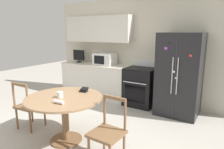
{
  "coord_description": "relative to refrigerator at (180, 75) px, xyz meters",
  "views": [
    {
      "loc": [
        2.07,
        -2.09,
        1.77
      ],
      "look_at": [
        0.05,
        1.15,
        0.95
      ],
      "focal_mm": 32.0,
      "sensor_mm": 36.0,
      "label": 1
    }
  ],
  "objects": [
    {
      "name": "refrigerator",
      "position": [
        0.0,
        0.0,
        0.0
      ],
      "size": [
        0.86,
        0.8,
        1.76
      ],
      "color": "black",
      "rests_on": "ground_plane"
    },
    {
      "name": "ground_plane",
      "position": [
        -1.1,
        -2.2,
        -0.88
      ],
      "size": [
        14.0,
        14.0,
        0.0
      ],
      "primitive_type": "plane",
      "color": "#B2ADA3"
    },
    {
      "name": "oven_range",
      "position": [
        -0.92,
        0.07,
        -0.41
      ],
      "size": [
        0.71,
        0.68,
        1.08
      ],
      "color": "black",
      "rests_on": "ground_plane"
    },
    {
      "name": "kitchen_counter",
      "position": [
        -2.29,
        0.09,
        -0.43
      ],
      "size": [
        2.03,
        0.64,
        0.9
      ],
      "color": "silver",
      "rests_on": "ground_plane"
    },
    {
      "name": "microwave",
      "position": [
        -1.99,
        0.11,
        0.18
      ],
      "size": [
        0.56,
        0.39,
        0.31
      ],
      "color": "white",
      "rests_on": "kitchen_counter"
    },
    {
      "name": "dining_table",
      "position": [
        -1.27,
        -2.13,
        -0.26
      ],
      "size": [
        1.22,
        1.22,
        0.76
      ],
      "color": "#997551",
      "rests_on": "ground_plane"
    },
    {
      "name": "dining_chair_left",
      "position": [
        -2.16,
        -2.16,
        -0.44
      ],
      "size": [
        0.46,
        0.46,
        0.9
      ],
      "rotation": [
        0.0,
        0.0,
        6.38
      ],
      "color": "brown",
      "rests_on": "ground_plane"
    },
    {
      "name": "folded_napkin",
      "position": [
        -1.11,
        -2.39,
        -0.09
      ],
      "size": [
        0.16,
        0.07,
        0.05
      ],
      "color": "silver",
      "rests_on": "dining_table"
    },
    {
      "name": "countertop_tv",
      "position": [
        -2.91,
        0.11,
        0.21
      ],
      "size": [
        0.38,
        0.16,
        0.36
      ],
      "color": "black",
      "rests_on": "kitchen_counter"
    },
    {
      "name": "dining_chair_right",
      "position": [
        -0.38,
        -2.22,
        -0.44
      ],
      "size": [
        0.44,
        0.44,
        0.9
      ],
      "rotation": [
        0.0,
        0.0,
        3.1
      ],
      "color": "brown",
      "rests_on": "ground_plane"
    },
    {
      "name": "candle_glass",
      "position": [
        -1.3,
        -2.18,
        -0.08
      ],
      "size": [
        0.09,
        0.09,
        0.09
      ],
      "color": "silver",
      "rests_on": "dining_table"
    },
    {
      "name": "back_wall",
      "position": [
        -1.4,
        0.4,
        0.56
      ],
      "size": [
        5.2,
        0.44,
        2.6
      ],
      "color": "beige",
      "rests_on": "ground_plane"
    },
    {
      "name": "wallet",
      "position": [
        -1.19,
        -1.73,
        -0.09
      ],
      "size": [
        0.14,
        0.15,
        0.07
      ],
      "color": "black",
      "rests_on": "dining_table"
    }
  ]
}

